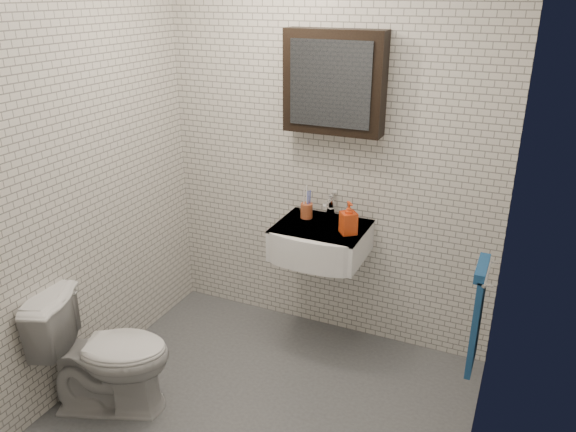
% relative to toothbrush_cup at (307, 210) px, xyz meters
% --- Properties ---
extents(ground, '(2.20, 2.00, 0.01)m').
position_rel_toothbrush_cup_xyz_m(ground, '(0.08, -0.86, -0.90)').
color(ground, '#494C51').
rests_on(ground, ground).
extents(room_shell, '(2.22, 2.02, 2.51)m').
position_rel_toothbrush_cup_xyz_m(room_shell, '(0.08, -0.86, 0.56)').
color(room_shell, silver).
rests_on(room_shell, ground).
extents(washbasin, '(0.55, 0.50, 0.20)m').
position_rel_toothbrush_cup_xyz_m(washbasin, '(0.13, -0.12, -0.15)').
color(washbasin, white).
rests_on(washbasin, room_shell).
extents(faucet, '(0.06, 0.20, 0.15)m').
position_rel_toothbrush_cup_xyz_m(faucet, '(0.13, 0.07, 0.01)').
color(faucet, silver).
rests_on(faucet, washbasin).
extents(mirror_cabinet, '(0.60, 0.15, 0.60)m').
position_rel_toothbrush_cup_xyz_m(mirror_cabinet, '(0.13, 0.07, 0.80)').
color(mirror_cabinet, black).
rests_on(mirror_cabinet, room_shell).
extents(towel_rail, '(0.09, 0.30, 0.58)m').
position_rel_toothbrush_cup_xyz_m(towel_rail, '(1.13, -0.51, -0.18)').
color(towel_rail, silver).
rests_on(towel_rail, room_shell).
extents(toothbrush_cup, '(0.09, 0.09, 0.21)m').
position_rel_toothbrush_cup_xyz_m(toothbrush_cup, '(0.00, 0.00, 0.00)').
color(toothbrush_cup, '#A34B28').
rests_on(toothbrush_cup, washbasin).
extents(soap_bottle, '(0.13, 0.13, 0.20)m').
position_rel_toothbrush_cup_xyz_m(soap_bottle, '(0.32, -0.13, 0.05)').
color(soap_bottle, orange).
rests_on(soap_bottle, washbasin).
extents(toilet, '(0.80, 0.62, 0.71)m').
position_rel_toothbrush_cup_xyz_m(toilet, '(-0.72, -1.14, -0.55)').
color(toilet, silver).
rests_on(toilet, ground).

